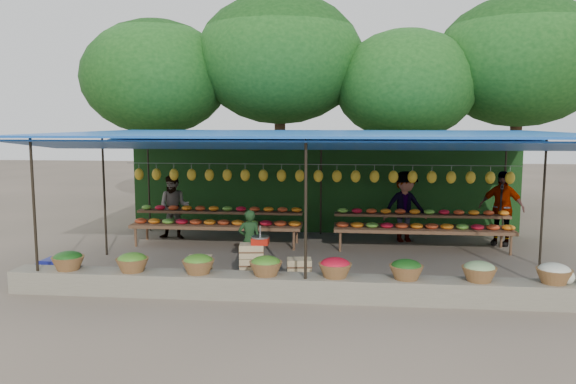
# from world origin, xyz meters

# --- Properties ---
(ground) EXTENTS (60.00, 60.00, 0.00)m
(ground) POSITION_xyz_m (0.00, 0.00, 0.00)
(ground) COLOR brown
(ground) RESTS_ON ground
(stone_curb) EXTENTS (10.60, 0.55, 0.40)m
(stone_curb) POSITION_xyz_m (0.00, -2.75, 0.20)
(stone_curb) COLOR #6B6755
(stone_curb) RESTS_ON ground
(stall_canopy) EXTENTS (10.80, 6.60, 2.82)m
(stall_canopy) POSITION_xyz_m (0.00, 0.08, 2.67)
(stall_canopy) COLOR black
(stall_canopy) RESTS_ON ground
(produce_baskets) EXTENTS (8.98, 0.58, 0.34)m
(produce_baskets) POSITION_xyz_m (-0.10, -2.75, 0.56)
(produce_baskets) COLOR brown
(produce_baskets) RESTS_ON stone_curb
(netting_backdrop) EXTENTS (10.60, 0.06, 2.50)m
(netting_backdrop) POSITION_xyz_m (0.00, 3.15, 1.25)
(netting_backdrop) COLOR #1B4819
(netting_backdrop) RESTS_ON ground
(tree_row) EXTENTS (16.51, 5.50, 7.12)m
(tree_row) POSITION_xyz_m (0.50, 6.09, 4.70)
(tree_row) COLOR #372214
(tree_row) RESTS_ON ground
(fruit_table_left) EXTENTS (4.21, 0.95, 0.93)m
(fruit_table_left) POSITION_xyz_m (-2.49, 1.35, 0.61)
(fruit_table_left) COLOR #4E2D1F
(fruit_table_left) RESTS_ON ground
(fruit_table_right) EXTENTS (4.21, 0.95, 0.93)m
(fruit_table_right) POSITION_xyz_m (2.51, 1.35, 0.61)
(fruit_table_right) COLOR #4E2D1F
(fruit_table_right) RESTS_ON ground
(crate_counter) EXTENTS (2.39, 0.39, 0.77)m
(crate_counter) POSITION_xyz_m (-1.11, -1.97, 0.31)
(crate_counter) COLOR tan
(crate_counter) RESTS_ON ground
(weighing_scale) EXTENTS (0.33, 0.33, 0.35)m
(weighing_scale) POSITION_xyz_m (-0.92, -1.97, 0.85)
(weighing_scale) COLOR red
(weighing_scale) RESTS_ON crate_counter
(vendor_seated) EXTENTS (0.52, 0.39, 1.27)m
(vendor_seated) POSITION_xyz_m (-1.29, -1.02, 0.63)
(vendor_seated) COLOR #1A3919
(vendor_seated) RESTS_ON ground
(customer_left) EXTENTS (0.84, 0.67, 1.68)m
(customer_left) POSITION_xyz_m (-3.78, 1.91, 0.84)
(customer_left) COLOR slate
(customer_left) RESTS_ON ground
(customer_mid) EXTENTS (1.30, 0.96, 1.80)m
(customer_mid) POSITION_xyz_m (2.17, 2.18, 0.90)
(customer_mid) COLOR slate
(customer_mid) RESTS_ON ground
(customer_right) EXTENTS (1.17, 0.90, 1.85)m
(customer_right) POSITION_xyz_m (4.51, 2.02, 0.92)
(customer_right) COLOR slate
(customer_right) RESTS_ON ground
(blue_crate_front) EXTENTS (0.60, 0.45, 0.34)m
(blue_crate_front) POSITION_xyz_m (-5.00, -1.82, 0.17)
(blue_crate_front) COLOR navy
(blue_crate_front) RESTS_ON ground
(blue_crate_back) EXTENTS (0.47, 0.36, 0.26)m
(blue_crate_back) POSITION_xyz_m (-5.21, -1.77, 0.13)
(blue_crate_back) COLOR navy
(blue_crate_back) RESTS_ON ground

